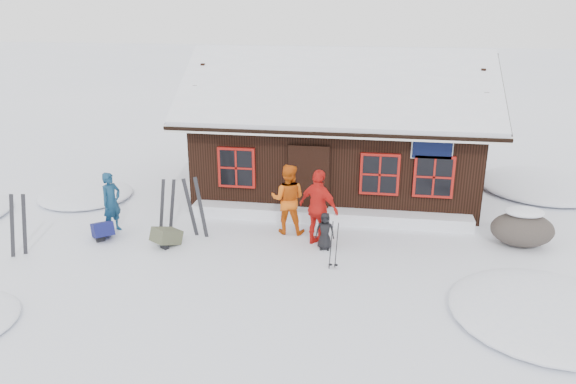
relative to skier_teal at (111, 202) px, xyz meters
name	(u,v)px	position (x,y,z in m)	size (l,w,h in m)	color
ground	(258,252)	(4.00, -0.70, -0.80)	(120.00, 120.00, 0.00)	white
mountain_hut	(338,141)	(5.50, 4.28, 0.78)	(8.90, 6.09, 4.42)	black
snow_drift	(329,215)	(5.50, 1.55, -0.62)	(7.60, 0.60, 0.35)	white
snow_mounds	(333,227)	(5.65, 1.16, -0.80)	(20.60, 13.20, 0.48)	white
skier_teal	(111,202)	(0.00, 0.00, 0.00)	(0.58, 0.38, 1.59)	navy
skier_orange_left	(288,199)	(4.50, 0.63, 0.12)	(0.89, 0.69, 1.83)	#D4580E
skier_orange_right	(319,208)	(5.36, -0.01, 0.17)	(1.13, 0.47, 1.92)	red
skier_crouched	(325,231)	(5.54, -0.24, -0.33)	(0.46, 0.30, 0.93)	black
boulder	(522,228)	(10.30, 0.74, -0.35)	(1.50, 1.13, 0.87)	#4A413B
ski_pair_left	(18,226)	(-1.50, -1.70, -0.06)	(0.48, 0.26, 1.58)	black
ski_pair_mid	(196,208)	(2.25, 0.02, -0.03)	(0.60, 0.20, 1.62)	black
ski_pair_right	(167,208)	(1.48, 0.03, -0.08)	(0.49, 0.25, 1.53)	black
ski_poles	(334,246)	(5.84, -1.23, -0.25)	(0.21, 0.10, 1.17)	black
backpack_blue	(103,232)	(-0.05, -0.52, -0.63)	(0.48, 0.63, 0.34)	#12154E
backpack_olive	(167,239)	(1.69, -0.67, -0.62)	(0.48, 0.64, 0.35)	#484B36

